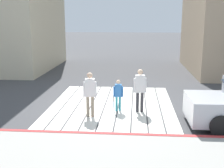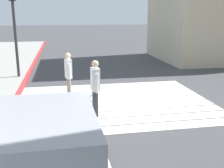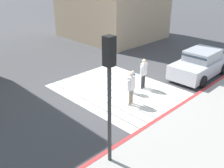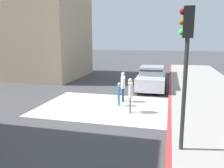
# 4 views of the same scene
# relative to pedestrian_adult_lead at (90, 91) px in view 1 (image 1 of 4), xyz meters

# --- Properties ---
(ground_plane) EXTENTS (120.00, 120.00, 0.00)m
(ground_plane) POSITION_rel_pedestrian_adult_lead_xyz_m (1.45, -0.65, -0.94)
(ground_plane) COLOR #424244
(crosswalk_stripes) EXTENTS (6.40, 4.90, 0.01)m
(crosswalk_stripes) POSITION_rel_pedestrian_adult_lead_xyz_m (1.45, -0.65, -0.93)
(crosswalk_stripes) COLOR silver
(crosswalk_stripes) RESTS_ON ground
(curb_painted) EXTENTS (0.16, 40.00, 0.13)m
(curb_painted) POSITION_rel_pedestrian_adult_lead_xyz_m (-1.80, -0.65, -0.88)
(curb_painted) COLOR #BC3333
(curb_painted) RESTS_ON ground
(pedestrian_adult_lead) EXTENTS (0.25, 0.47, 1.62)m
(pedestrian_adult_lead) POSITION_rel_pedestrian_adult_lead_xyz_m (0.00, 0.00, 0.00)
(pedestrian_adult_lead) COLOR gray
(pedestrian_adult_lead) RESTS_ON ground
(pedestrian_adult_trailing) EXTENTS (0.24, 0.48, 1.64)m
(pedestrian_adult_trailing) POSITION_rel_pedestrian_adult_lead_xyz_m (0.70, -1.77, 0.01)
(pedestrian_adult_trailing) COLOR #333338
(pedestrian_adult_trailing) RESTS_ON ground
(pedestrian_child_with_racket) EXTENTS (0.29, 0.39, 1.22)m
(pedestrian_child_with_racket) POSITION_rel_pedestrian_adult_lead_xyz_m (0.74, -0.94, -0.26)
(pedestrian_child_with_racket) COLOR teal
(pedestrian_child_with_racket) RESTS_ON ground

